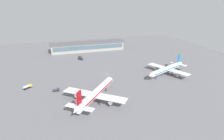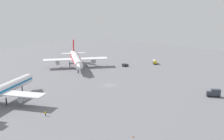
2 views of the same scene
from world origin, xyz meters
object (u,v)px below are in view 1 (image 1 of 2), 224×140
Objects in this scene: catering_truck at (80,58)px; safety_cone_near_gate at (131,56)px; airplane_taxiing at (167,69)px; airplane_at_gate at (96,93)px; ground_crew_worker at (150,65)px; fuel_truck at (27,87)px; pushback_tractor at (57,90)px.

catering_truck is 9.62× the size of safety_cone_near_gate.
catering_truck is at bearing -70.05° from airplane_taxiing.
airplane_taxiing is at bearing -29.28° from airplane_at_gate.
ground_crew_worker is at bearing 99.08° from safety_cone_near_gate.
fuel_truck is at bearing 91.80° from airplane_at_gate.
safety_cone_near_gate is at bearing -107.15° from airplane_taxiing.
airplane_taxiing reaches higher than fuel_truck.
catering_truck reaches higher than ground_crew_worker.
pushback_tractor is 88.94m from ground_crew_worker.
ground_crew_worker is at bearing -12.34° from airplane_at_gate.
safety_cone_near_gate is (-97.89, -51.27, -1.09)m from fuel_truck.
airplane_taxiing reaches higher than ground_crew_worker.
pushback_tractor is 0.71× the size of fuel_truck.
fuel_truck is 104.77m from ground_crew_worker.
airplane_at_gate reaches higher than pushback_tractor.
airplane_at_gate is 79.74m from ground_crew_worker.
safety_cone_near_gate is at bearing -9.49° from fuel_truck.
airplane_taxiing is (-64.16, -24.97, -0.39)m from airplane_at_gate.
pushback_tractor is (21.84, -21.13, -4.50)m from airplane_at_gate.
ground_crew_worker is at bearing -110.22° from airplane_taxiing.
fuel_truck is at bearing 126.91° from ground_crew_worker.
airplane_at_gate is 0.95× the size of airplane_taxiing.
airplane_taxiing is 58.32m from safety_cone_near_gate.
airplane_at_gate is 51.56m from fuel_truck.
airplane_at_gate is 87.09m from catering_truck.
catering_truck reaches higher than safety_cone_near_gate.
catering_truck is at bearing 13.76° from fuel_truck.
pushback_tractor is at bearing -21.47° from airplane_taxiing.
pushback_tractor is 0.76× the size of catering_truck.
catering_truck is at bearing 36.55° from airplane_at_gate.
airplane_at_gate is 24.56× the size of ground_crew_worker.
safety_cone_near_gate is at bearing 4.78° from airplane_at_gate.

